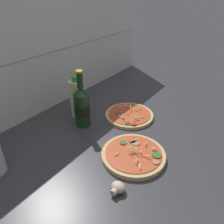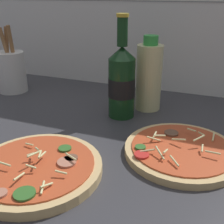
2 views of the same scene
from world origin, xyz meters
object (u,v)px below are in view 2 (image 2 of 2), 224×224
at_px(pizza_far, 181,150).
at_px(utensil_crock, 11,71).
at_px(beer_bottle, 122,81).
at_px(oil_bottle, 149,76).
at_px(pizza_near, 37,168).

height_order(pizza_far, utensil_crock, utensil_crock).
xyz_separation_m(beer_bottle, oil_bottle, (0.05, 0.08, -0.00)).
relative_size(pizza_near, utensil_crock, 1.12).
bearing_deg(oil_bottle, utensil_crock, -177.57).
xyz_separation_m(pizza_near, pizza_far, (0.23, 0.16, -0.00)).
height_order(pizza_near, utensil_crock, utensil_crock).
bearing_deg(oil_bottle, pizza_far, -59.00).
height_order(oil_bottle, utensil_crock, utensil_crock).
relative_size(oil_bottle, utensil_crock, 0.95).
height_order(pizza_far, beer_bottle, beer_bottle).
relative_size(pizza_far, beer_bottle, 0.90).
xyz_separation_m(pizza_near, beer_bottle, (0.05, 0.30, 0.08)).
distance_m(beer_bottle, oil_bottle, 0.09).
xyz_separation_m(pizza_near, oil_bottle, (0.10, 0.37, 0.08)).
bearing_deg(pizza_far, oil_bottle, 121.00).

